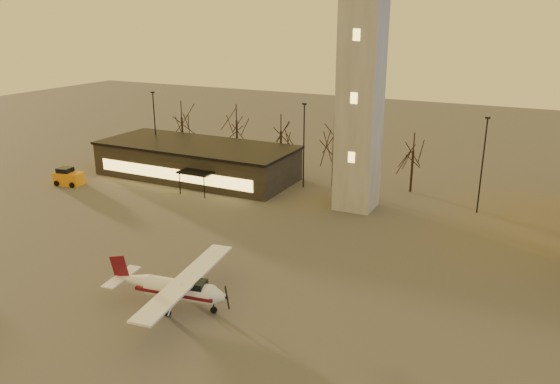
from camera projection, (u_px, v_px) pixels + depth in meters
name	position (u px, v px, depth m)	size (l,w,h in m)	color
ground	(195.00, 353.00, 33.50)	(220.00, 220.00, 0.00)	#474441
control_tower	(362.00, 52.00, 53.97)	(6.80, 6.80, 32.60)	gray
terminal	(197.00, 160.00, 69.39)	(25.40, 12.20, 4.30)	black
light_poles	(365.00, 157.00, 57.99)	(58.50, 12.25, 10.14)	black
tree_row	(280.00, 127.00, 70.80)	(37.20, 9.20, 8.80)	black
cessna_front	(182.00, 293.00, 38.36)	(9.74, 12.27, 3.37)	white
service_cart	(69.00, 178.00, 66.53)	(3.57, 2.53, 2.12)	orange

